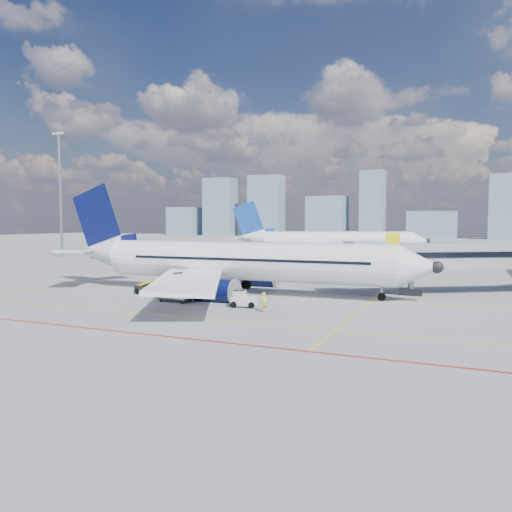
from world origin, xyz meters
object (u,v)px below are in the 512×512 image
Objects in this scene: main_aircraft at (230,261)px; second_aircraft at (329,241)px; ramp_worker at (264,302)px; belt_loader at (154,288)px; baggage_tug at (243,299)px; cargo_dolly at (175,292)px.

second_aircraft is at bearing 92.56° from main_aircraft.
main_aircraft reaches higher than ramp_worker.
main_aircraft is at bearing 39.57° from ramp_worker.
belt_loader is (-2.16, -60.05, -2.54)m from second_aircraft.
belt_loader reaches higher than ramp_worker.
second_aircraft is at bearing 9.71° from ramp_worker.
baggage_tug is at bearing 62.71° from ramp_worker.
main_aircraft is 8.14m from cargo_dolly.
cargo_dolly is 4.88m from belt_loader.
second_aircraft is at bearing 96.97° from cargo_dolly.
cargo_dolly is (1.96, -62.65, -2.29)m from second_aircraft.
main_aircraft reaches higher than belt_loader.
cargo_dolly is 9.58m from ramp_worker.
main_aircraft is at bearing -106.53° from second_aircraft.
cargo_dolly is (-1.87, -7.58, -2.28)m from main_aircraft.
main_aircraft is 12.80× the size of cargo_dolly.
baggage_tug is at bearing 6.10° from belt_loader.
second_aircraft is 12.27× the size of cargo_dolly.
belt_loader is at bearing -141.66° from main_aircraft.
cargo_dolly is at bearing 80.72° from ramp_worker.
ramp_worker is at bearing -3.72° from cargo_dolly.
main_aircraft is 12.07m from ramp_worker.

